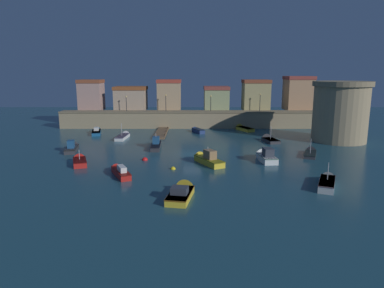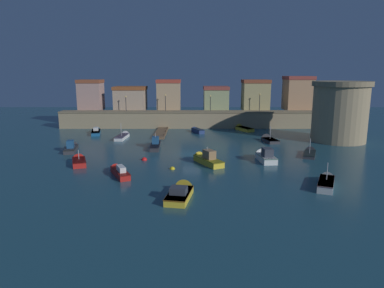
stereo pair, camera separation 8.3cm
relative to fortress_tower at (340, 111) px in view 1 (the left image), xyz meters
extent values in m
plane|color=#1E4756|center=(-24.49, -9.42, -5.01)|extent=(133.70, 133.70, 0.00)
cube|color=#9E8966|center=(-24.49, 14.38, -3.39)|extent=(54.01, 3.03, 3.24)
cube|color=#817053|center=(-24.49, 14.38, -1.65)|extent=(54.01, 3.33, 0.24)
cube|color=tan|center=(-46.18, 18.18, 1.14)|extent=(4.77, 4.56, 5.82)
cube|color=brown|center=(-46.18, 18.18, 4.39)|extent=(4.96, 4.74, 0.70)
cube|color=tan|center=(-37.75, 18.52, 0.41)|extent=(6.60, 5.24, 4.37)
cube|color=brown|center=(-37.75, 18.52, 2.94)|extent=(6.86, 5.45, 0.70)
cube|color=tan|center=(-29.43, 18.29, 1.15)|extent=(4.88, 4.78, 5.84)
cube|color=#B44030|center=(-29.43, 18.29, 4.42)|extent=(5.07, 4.97, 0.70)
cube|color=#98A26F|center=(-19.25, 18.69, 0.42)|extent=(5.18, 5.58, 4.38)
cube|color=brown|center=(-19.25, 18.69, 2.96)|extent=(5.39, 5.80, 0.70)
cube|color=tan|center=(-10.78, 18.29, 1.13)|extent=(5.52, 4.78, 5.81)
cube|color=brown|center=(-10.78, 18.29, 4.39)|extent=(5.75, 4.97, 0.70)
cube|color=tan|center=(-1.56, 18.72, 1.50)|extent=(5.48, 5.65, 6.54)
cube|color=#9B3F37|center=(-1.56, 18.72, 5.12)|extent=(5.70, 5.88, 0.70)
cylinder|color=#9E8966|center=(0.00, 0.00, -0.46)|extent=(8.74, 8.74, 9.11)
cylinder|color=#867556|center=(0.00, 0.00, 4.49)|extent=(9.44, 9.44, 0.80)
cube|color=brown|center=(-30.26, 7.12, -4.84)|extent=(2.04, 11.50, 0.36)
cylinder|color=#4B3826|center=(-29.34, 10.95, -4.66)|extent=(0.20, 0.20, 0.70)
cylinder|color=#4B3826|center=(-29.34, 7.12, -4.66)|extent=(0.20, 0.20, 0.70)
cylinder|color=#4B3826|center=(-29.34, 3.28, -4.66)|extent=(0.20, 0.20, 0.70)
cylinder|color=black|center=(-38.00, 14.38, -0.13)|extent=(0.12, 0.12, 2.80)
sphere|color=#F9D172|center=(-38.00, 14.38, 1.42)|extent=(0.32, 0.32, 0.32)
cylinder|color=black|center=(-29.89, 14.38, 0.01)|extent=(0.12, 0.12, 3.08)
sphere|color=#F9D172|center=(-29.89, 14.38, 1.70)|extent=(0.32, 0.32, 0.32)
cylinder|color=black|center=(-20.67, 14.38, -0.08)|extent=(0.12, 0.12, 2.90)
sphere|color=#F9D172|center=(-20.67, 14.38, 1.52)|extent=(0.32, 0.32, 0.32)
cylinder|color=black|center=(-10.57, 14.38, 0.10)|extent=(0.12, 0.12, 3.26)
sphere|color=#F9D172|center=(-10.57, 14.38, 1.88)|extent=(0.32, 0.32, 0.32)
cube|color=#333338|center=(-11.50, -1.00, -4.74)|extent=(2.48, 3.92, 0.54)
cone|color=#333338|center=(-11.97, 1.23, -4.74)|extent=(1.86, 1.34, 1.69)
cube|color=black|center=(-11.50, -1.00, -4.51)|extent=(2.53, 4.00, 0.08)
cylinder|color=#B2B2B7|center=(-11.53, -0.86, -3.44)|extent=(0.08, 0.08, 2.07)
cube|color=#195689|center=(-42.36, 6.75, -4.70)|extent=(2.55, 5.17, 0.63)
cone|color=#195689|center=(-43.06, 9.80, -4.70)|extent=(1.69, 1.67, 1.42)
cube|color=#0C2139|center=(-42.36, 6.75, -4.42)|extent=(2.61, 5.28, 0.08)
cube|color=silver|center=(-42.44, 7.06, -4.10)|extent=(1.15, 1.46, 0.57)
cube|color=#333338|center=(-29.99, -5.74, -4.67)|extent=(1.50, 5.46, 0.69)
cone|color=#333338|center=(-30.11, -2.39, -4.67)|extent=(1.30, 1.44, 1.25)
cube|color=black|center=(-29.99, -5.74, -4.36)|extent=(1.53, 5.57, 0.08)
cube|color=navy|center=(-30.01, -5.29, -3.82)|extent=(1.04, 1.64, 1.01)
cube|color=#99B7C6|center=(-30.04, -4.49, -3.77)|extent=(0.89, 0.09, 0.61)
cylinder|color=#B2B2B7|center=(-30.00, -5.53, -3.52)|extent=(0.08, 0.08, 1.61)
cube|color=red|center=(-32.45, -20.16, -4.67)|extent=(3.00, 4.62, 0.68)
cone|color=red|center=(-33.68, -17.56, -4.67)|extent=(1.54, 1.63, 1.09)
cube|color=#6D0D09|center=(-32.45, -20.16, -4.37)|extent=(3.06, 4.71, 0.08)
cube|color=silver|center=(-32.24, -20.60, -4.04)|extent=(1.37, 1.88, 0.58)
cube|color=white|center=(-36.59, 2.06, -4.71)|extent=(1.75, 5.14, 0.61)
cone|color=white|center=(-36.39, 5.23, -4.71)|extent=(1.45, 1.48, 1.36)
cube|color=slate|center=(-36.59, 2.06, -4.45)|extent=(1.79, 5.24, 0.08)
cylinder|color=#B2B2B7|center=(-36.62, 1.68, -3.31)|extent=(0.08, 0.08, 2.19)
cube|color=navy|center=(-23.32, 8.21, -4.64)|extent=(2.51, 3.80, 0.75)
cone|color=navy|center=(-24.25, 10.30, -4.64)|extent=(1.39, 1.37, 1.06)
cube|color=#0D1D36|center=(-23.32, 8.21, -4.30)|extent=(2.56, 3.88, 0.08)
cube|color=#333338|center=(-8.19, -10.67, -4.78)|extent=(2.89, 4.46, 0.47)
cone|color=#333338|center=(-7.25, -8.20, -4.78)|extent=(1.73, 1.60, 1.40)
cube|color=black|center=(-8.19, -10.67, -4.58)|extent=(2.95, 4.54, 0.08)
cylinder|color=#B2B2B7|center=(-8.33, -11.03, -3.53)|extent=(0.08, 0.08, 2.02)
cube|color=#333338|center=(-42.10, -7.76, -4.70)|extent=(2.26, 4.82, 0.64)
cone|color=#333338|center=(-42.62, -4.89, -4.70)|extent=(1.59, 1.52, 1.38)
cube|color=black|center=(-42.10, -7.76, -4.42)|extent=(2.30, 4.92, 0.08)
cube|color=navy|center=(-42.01, -8.23, -3.84)|extent=(1.12, 1.39, 1.08)
cube|color=#99B7C6|center=(-42.12, -7.62, -3.79)|extent=(0.82, 0.21, 0.65)
cube|color=white|center=(-14.82, -13.62, -4.61)|extent=(2.14, 4.37, 0.80)
cone|color=white|center=(-15.07, -10.97, -4.61)|extent=(1.76, 1.34, 1.66)
cube|color=slate|center=(-14.82, -13.62, -4.25)|extent=(2.18, 4.46, 0.08)
cube|color=#333842|center=(-14.78, -14.08, -3.69)|extent=(1.32, 1.70, 1.04)
cube|color=red|center=(-38.52, -15.45, -4.66)|extent=(2.63, 3.89, 0.71)
cone|color=red|center=(-39.27, -13.34, -4.66)|extent=(1.70, 1.43, 1.45)
cube|color=#610C09|center=(-38.52, -15.45, -4.34)|extent=(2.68, 3.97, 0.08)
cylinder|color=#B2B2B7|center=(-38.57, -15.32, -3.70)|extent=(0.08, 0.08, 1.21)
cube|color=silver|center=(-10.98, -24.18, -4.63)|extent=(3.06, 4.61, 0.77)
cone|color=silver|center=(-9.88, -21.65, -4.63)|extent=(1.73, 1.67, 1.35)
cube|color=brown|center=(-10.98, -24.18, -4.28)|extent=(3.12, 4.70, 0.08)
cylinder|color=#B2B2B7|center=(-10.88, -23.96, -3.36)|extent=(0.08, 0.08, 1.76)
cube|color=gold|center=(-14.04, 10.56, -4.69)|extent=(3.29, 4.55, 0.65)
cone|color=gold|center=(-15.19, 12.98, -4.69)|extent=(1.89, 1.74, 1.53)
cube|color=#554F11|center=(-14.04, 10.56, -4.40)|extent=(3.36, 4.64, 0.08)
cube|color=gold|center=(-25.59, -27.45, -4.69)|extent=(2.62, 4.60, 0.65)
cone|color=gold|center=(-25.12, -24.76, -4.69)|extent=(1.98, 1.51, 1.79)
cube|color=brown|center=(-25.59, -27.45, -4.41)|extent=(2.67, 4.69, 0.08)
cube|color=#333842|center=(-25.64, -27.73, -4.06)|extent=(1.67, 1.46, 0.62)
cube|color=gold|center=(-22.37, -15.01, -4.64)|extent=(3.76, 5.25, 0.76)
cone|color=gold|center=(-23.86, -12.18, -4.64)|extent=(1.97, 1.93, 1.49)
cube|color=olive|center=(-22.37, -15.01, -4.30)|extent=(3.83, 5.35, 0.08)
cube|color=olive|center=(-22.28, -15.18, -3.72)|extent=(1.69, 1.95, 1.09)
cube|color=#99B7C6|center=(-22.67, -14.45, -3.66)|extent=(0.86, 0.49, 0.65)
cylinder|color=#B2B2B7|center=(-22.53, -14.71, -3.57)|extent=(0.08, 0.08, 1.39)
sphere|color=red|center=(-30.74, -12.95, -5.01)|extent=(0.76, 0.76, 0.76)
sphere|color=yellow|center=(-26.79, -17.36, -5.01)|extent=(0.63, 0.63, 0.63)
camera|label=1|loc=(-24.52, -57.89, 6.42)|focal=32.91mm
camera|label=2|loc=(-24.43, -57.89, 6.42)|focal=32.91mm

